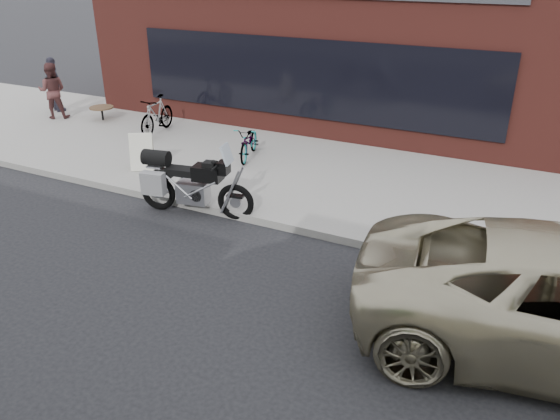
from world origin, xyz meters
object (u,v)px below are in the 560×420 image
bicycle_rear (157,115)px  cafe_table (101,108)px  bicycle_front (249,142)px  cafe_patron_right (54,84)px  sandwich_sign (142,151)px  motorcycle (187,183)px  cafe_patron_left (52,91)px

bicycle_rear → cafe_table: size_ratio=2.41×
bicycle_front → cafe_patron_right: 7.59m
bicycle_front → sandwich_sign: size_ratio=1.84×
cafe_table → bicycle_rear: bearing=-7.6°
motorcycle → cafe_table: 7.08m
motorcycle → bicycle_front: size_ratio=1.54×
cafe_patron_left → bicycle_rear: bearing=148.4°
motorcycle → bicycle_rear: motorcycle is taller
bicycle_front → cafe_patron_left: cafe_patron_left is taller
motorcycle → cafe_patron_left: size_ratio=1.43×
bicycle_front → cafe_patron_left: 6.96m
bicycle_rear → sandwich_sign: bicycle_rear is taller
motorcycle → bicycle_rear: 5.12m
sandwich_sign → cafe_patron_right: cafe_patron_right is taller
bicycle_rear → cafe_patron_right: bearing=165.9°
bicycle_rear → cafe_table: bearing=164.5°
bicycle_rear → bicycle_front: bearing=-19.1°
bicycle_rear → cafe_table: bicycle_rear is taller
bicycle_rear → cafe_patron_left: cafe_patron_left is taller
motorcycle → bicycle_front: (-0.35, 3.00, -0.09)m
cafe_patron_right → cafe_patron_left: bearing=156.3°
motorcycle → sandwich_sign: bearing=139.1°
cafe_table → cafe_patron_left: size_ratio=0.42×
bicycle_rear → cafe_patron_left: (-3.69, -0.13, 0.31)m
cafe_table → cafe_patron_right: bearing=175.4°
bicycle_front → cafe_table: 5.61m
motorcycle → sandwich_sign: 2.54m
sandwich_sign → cafe_patron_left: size_ratio=0.51×
bicycle_rear → sandwich_sign: 2.73m
cafe_patron_left → bicycle_front: bearing=142.1°
bicycle_rear → motorcycle: bearing=-53.3°
bicycle_front → cafe_patron_left: size_ratio=0.93×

